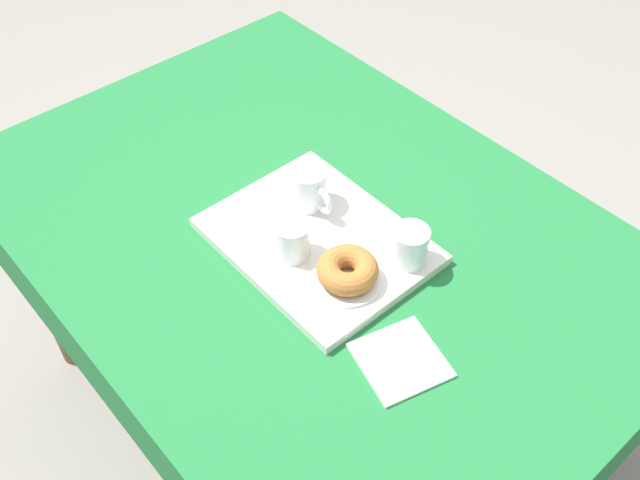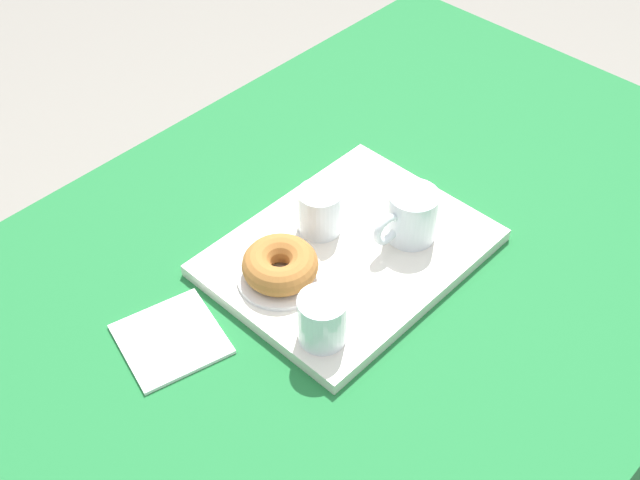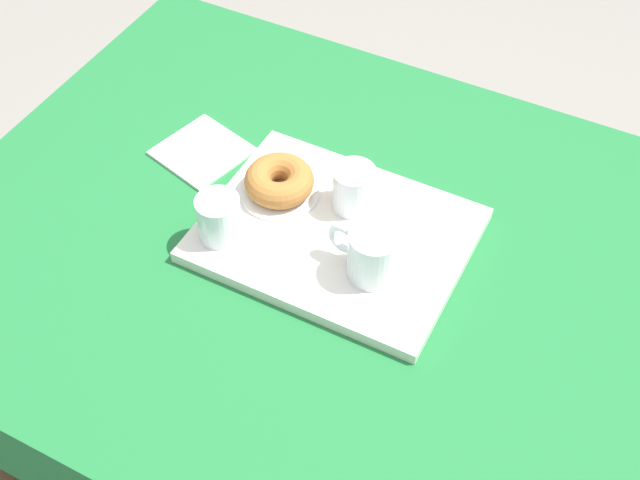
{
  "view_description": "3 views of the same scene",
  "coord_description": "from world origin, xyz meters",
  "px_view_note": "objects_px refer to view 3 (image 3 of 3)",
  "views": [
    {
      "loc": [
        -0.78,
        0.65,
        1.77
      ],
      "look_at": [
        -0.09,
        0.04,
        0.79
      ],
      "focal_mm": 40.85,
      "sensor_mm": 36.0,
      "label": 1
    },
    {
      "loc": [
        -0.73,
        -0.56,
        1.65
      ],
      "look_at": [
        -0.09,
        0.05,
        0.78
      ],
      "focal_mm": 45.95,
      "sensor_mm": 36.0,
      "label": 2
    },
    {
      "loc": [
        0.33,
        -0.77,
        1.74
      ],
      "look_at": [
        -0.06,
        -0.02,
        0.77
      ],
      "focal_mm": 47.61,
      "sensor_mm": 36.0,
      "label": 3
    }
  ],
  "objects_px": {
    "donut_plate_left": "(280,192)",
    "paper_napkin": "(202,151)",
    "dining_table": "(359,296)",
    "water_glass_far": "(219,220)",
    "serving_tray": "(336,235)",
    "tea_mug_left": "(372,255)",
    "water_glass_near": "(354,190)",
    "sugar_donut_left": "(279,181)"
  },
  "relations": [
    {
      "from": "donut_plate_left",
      "to": "paper_napkin",
      "type": "xyz_separation_m",
      "value": [
        -0.18,
        0.04,
        -0.02
      ]
    },
    {
      "from": "water_glass_far",
      "to": "paper_napkin",
      "type": "height_order",
      "value": "water_glass_far"
    },
    {
      "from": "tea_mug_left",
      "to": "donut_plate_left",
      "type": "distance_m",
      "value": 0.22
    },
    {
      "from": "serving_tray",
      "to": "tea_mug_left",
      "type": "relative_size",
      "value": 3.43
    },
    {
      "from": "donut_plate_left",
      "to": "paper_napkin",
      "type": "distance_m",
      "value": 0.18
    },
    {
      "from": "water_glass_near",
      "to": "water_glass_far",
      "type": "height_order",
      "value": "same"
    },
    {
      "from": "water_glass_near",
      "to": "sugar_donut_left",
      "type": "relative_size",
      "value": 0.67
    },
    {
      "from": "dining_table",
      "to": "serving_tray",
      "type": "distance_m",
      "value": 0.12
    },
    {
      "from": "serving_tray",
      "to": "donut_plate_left",
      "type": "bearing_deg",
      "value": 165.16
    },
    {
      "from": "tea_mug_left",
      "to": "paper_napkin",
      "type": "distance_m",
      "value": 0.4
    },
    {
      "from": "water_glass_far",
      "to": "paper_napkin",
      "type": "xyz_separation_m",
      "value": [
        -0.14,
        0.16,
        -0.05
      ]
    },
    {
      "from": "serving_tray",
      "to": "water_glass_far",
      "type": "height_order",
      "value": "water_glass_far"
    },
    {
      "from": "sugar_donut_left",
      "to": "dining_table",
      "type": "bearing_deg",
      "value": -16.61
    },
    {
      "from": "serving_tray",
      "to": "water_glass_far",
      "type": "xyz_separation_m",
      "value": [
        -0.15,
        -0.09,
        0.04
      ]
    },
    {
      "from": "dining_table",
      "to": "paper_napkin",
      "type": "relative_size",
      "value": 10.04
    },
    {
      "from": "serving_tray",
      "to": "water_glass_near",
      "type": "relative_size",
      "value": 5.4
    },
    {
      "from": "tea_mug_left",
      "to": "donut_plate_left",
      "type": "xyz_separation_m",
      "value": [
        -0.2,
        0.08,
        -0.04
      ]
    },
    {
      "from": "water_glass_far",
      "to": "donut_plate_left",
      "type": "relative_size",
      "value": 0.58
    },
    {
      "from": "paper_napkin",
      "to": "tea_mug_left",
      "type": "bearing_deg",
      "value": -17.66
    },
    {
      "from": "serving_tray",
      "to": "water_glass_far",
      "type": "bearing_deg",
      "value": -150.01
    },
    {
      "from": "dining_table",
      "to": "water_glass_far",
      "type": "relative_size",
      "value": 18.14
    },
    {
      "from": "water_glass_near",
      "to": "sugar_donut_left",
      "type": "distance_m",
      "value": 0.12
    },
    {
      "from": "dining_table",
      "to": "water_glass_near",
      "type": "bearing_deg",
      "value": 123.43
    },
    {
      "from": "dining_table",
      "to": "serving_tray",
      "type": "relative_size",
      "value": 3.36
    },
    {
      "from": "water_glass_far",
      "to": "donut_plate_left",
      "type": "bearing_deg",
      "value": 72.73
    },
    {
      "from": "water_glass_near",
      "to": "serving_tray",
      "type": "bearing_deg",
      "value": -89.89
    },
    {
      "from": "tea_mug_left",
      "to": "paper_napkin",
      "type": "relative_size",
      "value": 0.87
    },
    {
      "from": "dining_table",
      "to": "water_glass_far",
      "type": "xyz_separation_m",
      "value": [
        -0.21,
        -0.07,
        0.15
      ]
    },
    {
      "from": "water_glass_far",
      "to": "donut_plate_left",
      "type": "distance_m",
      "value": 0.13
    },
    {
      "from": "donut_plate_left",
      "to": "paper_napkin",
      "type": "bearing_deg",
      "value": 167.13
    },
    {
      "from": "dining_table",
      "to": "water_glass_far",
      "type": "distance_m",
      "value": 0.27
    },
    {
      "from": "serving_tray",
      "to": "donut_plate_left",
      "type": "relative_size",
      "value": 3.13
    },
    {
      "from": "water_glass_near",
      "to": "water_glass_far",
      "type": "xyz_separation_m",
      "value": [
        -0.15,
        -0.15,
        0.0
      ]
    },
    {
      "from": "dining_table",
      "to": "paper_napkin",
      "type": "xyz_separation_m",
      "value": [
        -0.35,
        0.09,
        0.1
      ]
    },
    {
      "from": "serving_tray",
      "to": "paper_napkin",
      "type": "bearing_deg",
      "value": 166.34
    },
    {
      "from": "sugar_donut_left",
      "to": "paper_napkin",
      "type": "relative_size",
      "value": 0.83
    },
    {
      "from": "water_glass_far",
      "to": "sugar_donut_left",
      "type": "relative_size",
      "value": 0.67
    },
    {
      "from": "serving_tray",
      "to": "water_glass_far",
      "type": "relative_size",
      "value": 5.4
    },
    {
      "from": "tea_mug_left",
      "to": "water_glass_near",
      "type": "distance_m",
      "value": 0.14
    },
    {
      "from": "dining_table",
      "to": "paper_napkin",
      "type": "height_order",
      "value": "paper_napkin"
    },
    {
      "from": "dining_table",
      "to": "tea_mug_left",
      "type": "distance_m",
      "value": 0.16
    },
    {
      "from": "paper_napkin",
      "to": "sugar_donut_left",
      "type": "bearing_deg",
      "value": -12.87
    }
  ]
}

